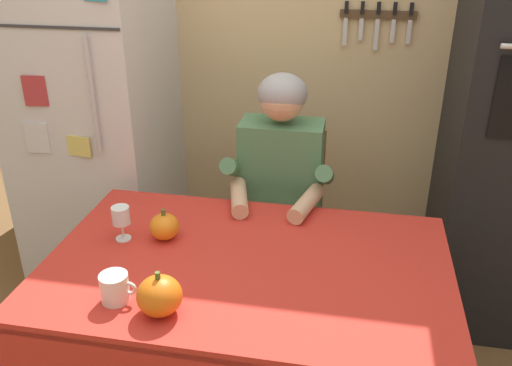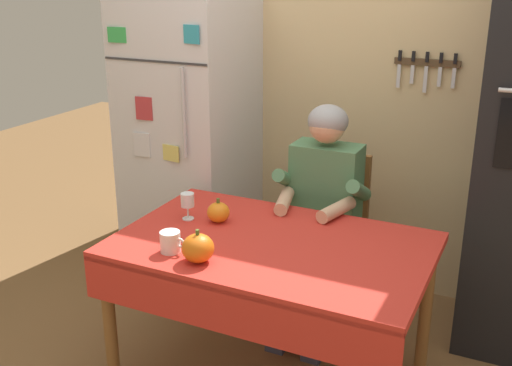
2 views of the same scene
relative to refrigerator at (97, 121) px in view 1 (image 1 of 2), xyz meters
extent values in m
cube|color=#D1B784|center=(1.00, 0.39, 0.40)|extent=(3.70, 0.10, 2.60)
cube|color=#4C3823|center=(1.35, 0.33, 0.51)|extent=(0.36, 0.02, 0.04)
cube|color=silver|center=(1.20, 0.32, 0.43)|extent=(0.02, 0.01, 0.13)
cube|color=black|center=(1.20, 0.32, 0.54)|extent=(0.02, 0.01, 0.06)
cube|color=silver|center=(1.27, 0.32, 0.44)|extent=(0.02, 0.01, 0.10)
cube|color=black|center=(1.27, 0.32, 0.54)|extent=(0.02, 0.01, 0.06)
cube|color=silver|center=(1.35, 0.32, 0.42)|extent=(0.02, 0.01, 0.15)
cube|color=black|center=(1.35, 0.32, 0.54)|extent=(0.02, 0.01, 0.06)
cube|color=silver|center=(1.42, 0.32, 0.44)|extent=(0.02, 0.01, 0.11)
cube|color=black|center=(1.42, 0.32, 0.54)|extent=(0.02, 0.01, 0.06)
cube|color=silver|center=(1.50, 0.32, 0.44)|extent=(0.02, 0.01, 0.11)
cube|color=black|center=(1.50, 0.32, 0.54)|extent=(0.02, 0.01, 0.06)
cube|color=silver|center=(0.00, 0.00, 0.00)|extent=(0.68, 0.68, 1.80)
cylinder|color=silver|center=(0.19, -0.36, 0.25)|extent=(0.02, 0.02, 0.50)
cube|color=#333335|center=(0.00, -0.34, 0.52)|extent=(0.67, 0.01, 0.01)
cube|color=#E5D666|center=(0.08, -0.35, 0.01)|extent=(0.11, 0.02, 0.09)
cube|color=silver|center=(-0.12, -0.35, 0.03)|extent=(0.11, 0.01, 0.14)
cube|color=#B73338|center=(-0.08, -0.35, 0.25)|extent=(0.11, 0.02, 0.13)
cylinder|color=brown|center=(0.31, -0.47, -0.55)|extent=(0.06, 0.06, 0.70)
cylinder|color=brown|center=(1.59, -0.47, -0.55)|extent=(0.06, 0.06, 0.70)
cube|color=red|center=(0.95, -0.86, -0.18)|extent=(1.40, 0.90, 0.04)
cube|color=brown|center=(0.97, -0.17, -0.47)|extent=(0.40, 0.40, 0.04)
cube|color=brown|center=(0.97, 0.01, -0.21)|extent=(0.36, 0.04, 0.48)
cylinder|color=brown|center=(0.80, -0.34, -0.69)|extent=(0.04, 0.04, 0.41)
cylinder|color=brown|center=(0.80, 0.00, -0.69)|extent=(0.04, 0.04, 0.41)
cylinder|color=brown|center=(1.14, -0.34, -0.69)|extent=(0.04, 0.04, 0.41)
cylinder|color=brown|center=(1.14, 0.00, -0.69)|extent=(0.04, 0.04, 0.41)
cube|color=#38384C|center=(0.87, -0.55, -0.86)|extent=(0.10, 0.22, 0.08)
cube|color=#38384C|center=(1.07, -0.55, -0.86)|extent=(0.10, 0.22, 0.08)
cylinder|color=#38384C|center=(0.87, -0.49, -0.67)|extent=(0.09, 0.09, 0.38)
cylinder|color=#38384C|center=(1.07, -0.49, -0.67)|extent=(0.09, 0.09, 0.38)
cube|color=#38384C|center=(0.88, -0.33, -0.40)|extent=(0.12, 0.40, 0.11)
cube|color=#38384C|center=(1.06, -0.33, -0.40)|extent=(0.12, 0.40, 0.11)
cube|color=#4C7F56|center=(0.97, -0.21, -0.11)|extent=(0.36, 0.20, 0.48)
cylinder|color=#4C7F56|center=(0.77, -0.28, -0.07)|extent=(0.07, 0.26, 0.18)
cylinder|color=#4C7F56|center=(1.17, -0.28, -0.07)|extent=(0.07, 0.26, 0.18)
cylinder|color=#D8A884|center=(0.83, -0.45, -0.13)|extent=(0.13, 0.27, 0.07)
cylinder|color=#D8A884|center=(1.11, -0.45, -0.13)|extent=(0.13, 0.27, 0.07)
sphere|color=#D8A884|center=(0.97, -0.23, 0.24)|extent=(0.19, 0.19, 0.19)
ellipsoid|color=#99999E|center=(0.97, -0.22, 0.26)|extent=(0.21, 0.21, 0.17)
cylinder|color=white|center=(0.59, -1.14, -0.11)|extent=(0.09, 0.09, 0.09)
torus|color=white|center=(0.64, -1.14, -0.11)|extent=(0.05, 0.01, 0.05)
cylinder|color=white|center=(0.47, -0.80, -0.16)|extent=(0.06, 0.06, 0.01)
cylinder|color=white|center=(0.47, -0.80, -0.12)|extent=(0.01, 0.01, 0.06)
cylinder|color=white|center=(0.47, -0.80, -0.06)|extent=(0.07, 0.07, 0.07)
ellipsoid|color=orange|center=(0.62, -0.76, -0.11)|extent=(0.11, 0.11, 0.10)
cylinder|color=#4C6023|center=(0.62, -0.76, -0.05)|extent=(0.02, 0.02, 0.02)
ellipsoid|color=orange|center=(0.75, -1.17, -0.10)|extent=(0.14, 0.14, 0.12)
cylinder|color=#4C6023|center=(0.75, -1.17, -0.03)|extent=(0.02, 0.02, 0.02)
camera|label=1|loc=(1.28, -2.41, 0.90)|focal=38.28mm
camera|label=2|loc=(1.98, -3.17, 1.01)|focal=43.27mm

